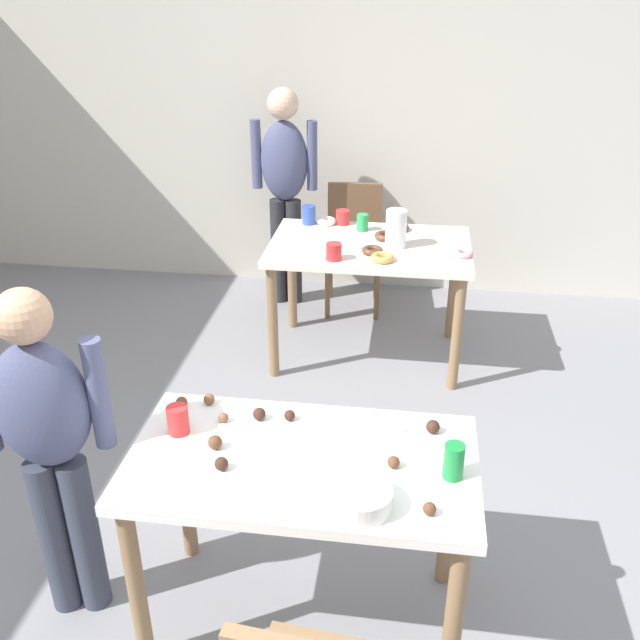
# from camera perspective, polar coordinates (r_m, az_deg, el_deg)

# --- Properties ---
(ground_plane) EXTENTS (6.40, 6.40, 0.00)m
(ground_plane) POSITION_cam_1_polar(r_m,az_deg,el_deg) (2.90, -3.58, -22.72)
(ground_plane) COLOR gray
(wall_back) EXTENTS (6.40, 0.10, 2.60)m
(wall_back) POSITION_cam_1_polar(r_m,az_deg,el_deg) (5.13, 3.22, 16.68)
(wall_back) COLOR beige
(wall_back) RESTS_ON ground_plane
(dining_table_near) EXTENTS (1.16, 0.64, 0.75)m
(dining_table_near) POSITION_cam_1_polar(r_m,az_deg,el_deg) (2.44, -1.47, -13.35)
(dining_table_near) COLOR white
(dining_table_near) RESTS_ON ground_plane
(dining_table_far) EXTENTS (1.18, 0.77, 0.75)m
(dining_table_far) POSITION_cam_1_polar(r_m,az_deg,el_deg) (4.18, 4.04, 4.93)
(dining_table_far) COLOR silver
(dining_table_far) RESTS_ON ground_plane
(chair_far_table) EXTENTS (0.43, 0.43, 0.87)m
(chair_far_table) POSITION_cam_1_polar(r_m,az_deg,el_deg) (4.94, 2.78, 6.59)
(chair_far_table) COLOR brown
(chair_far_table) RESTS_ON ground_plane
(person_girl_near) EXTENTS (0.45, 0.26, 1.33)m
(person_girl_near) POSITION_cam_1_polar(r_m,az_deg,el_deg) (2.57, -21.29, -8.86)
(person_girl_near) COLOR #383D4C
(person_girl_near) RESTS_ON ground_plane
(person_adult_far) EXTENTS (0.45, 0.21, 1.52)m
(person_adult_far) POSITION_cam_1_polar(r_m,az_deg,el_deg) (4.86, -2.90, 11.35)
(person_adult_far) COLOR #28282D
(person_adult_far) RESTS_ON ground_plane
(mixing_bowl) EXTENTS (0.19, 0.19, 0.07)m
(mixing_bowl) POSITION_cam_1_polar(r_m,az_deg,el_deg) (2.16, 3.37, -14.31)
(mixing_bowl) COLOR white
(mixing_bowl) RESTS_ON dining_table_near
(soda_can) EXTENTS (0.07, 0.07, 0.12)m
(soda_can) POSITION_cam_1_polar(r_m,az_deg,el_deg) (2.29, 10.86, -11.25)
(soda_can) COLOR #198438
(soda_can) RESTS_ON dining_table_near
(fork_near) EXTENTS (0.17, 0.02, 0.01)m
(fork_near) POSITION_cam_1_polar(r_m,az_deg,el_deg) (2.50, 5.06, -8.79)
(fork_near) COLOR silver
(fork_near) RESTS_ON dining_table_near
(cup_near_0) EXTENTS (0.08, 0.08, 0.10)m
(cup_near_0) POSITION_cam_1_polar(r_m,az_deg,el_deg) (2.50, -11.52, -7.98)
(cup_near_0) COLOR red
(cup_near_0) RESTS_ON dining_table_near
(cake_ball_0) EXTENTS (0.04, 0.04, 0.04)m
(cake_ball_0) POSITION_cam_1_polar(r_m,az_deg,el_deg) (2.32, 6.03, -11.46)
(cake_ball_0) COLOR brown
(cake_ball_0) RESTS_ON dining_table_near
(cake_ball_1) EXTENTS (0.04, 0.04, 0.04)m
(cake_ball_1) POSITION_cam_1_polar(r_m,az_deg,el_deg) (2.17, 8.92, -14.98)
(cake_ball_1) COLOR brown
(cake_ball_1) RESTS_ON dining_table_near
(cake_ball_2) EXTENTS (0.05, 0.05, 0.05)m
(cake_ball_2) POSITION_cam_1_polar(r_m,az_deg,el_deg) (2.49, 9.20, -8.59)
(cake_ball_2) COLOR #3D2319
(cake_ball_2) RESTS_ON dining_table_near
(cake_ball_3) EXTENTS (0.04, 0.04, 0.04)m
(cake_ball_3) POSITION_cam_1_polar(r_m,az_deg,el_deg) (2.54, -7.88, -7.89)
(cake_ball_3) COLOR brown
(cake_ball_3) RESTS_ON dining_table_near
(cake_ball_4) EXTENTS (0.04, 0.04, 0.04)m
(cake_ball_4) POSITION_cam_1_polar(r_m,az_deg,el_deg) (2.53, -2.50, -7.79)
(cake_ball_4) COLOR #3D2319
(cake_ball_4) RESTS_ON dining_table_near
(cake_ball_5) EXTENTS (0.05, 0.05, 0.05)m
(cake_ball_5) POSITION_cam_1_polar(r_m,az_deg,el_deg) (2.42, -8.56, -9.84)
(cake_ball_5) COLOR brown
(cake_ball_5) RESTS_ON dining_table_near
(cake_ball_6) EXTENTS (0.05, 0.05, 0.05)m
(cake_ball_6) POSITION_cam_1_polar(r_m,az_deg,el_deg) (2.32, -8.05, -11.54)
(cake_ball_6) COLOR #3D2319
(cake_ball_6) RESTS_ON dining_table_near
(cake_ball_7) EXTENTS (0.04, 0.04, 0.04)m
(cake_ball_7) POSITION_cam_1_polar(r_m,az_deg,el_deg) (2.64, -9.04, -6.40)
(cake_ball_7) COLOR brown
(cake_ball_7) RESTS_ON dining_table_near
(cake_ball_8) EXTENTS (0.05, 0.05, 0.05)m
(cake_ball_8) POSITION_cam_1_polar(r_m,az_deg,el_deg) (2.54, -4.98, -7.65)
(cake_ball_8) COLOR #3D2319
(cake_ball_8) RESTS_ON dining_table_near
(cake_ball_9) EXTENTS (0.04, 0.04, 0.04)m
(cake_ball_9) POSITION_cam_1_polar(r_m,az_deg,el_deg) (2.64, -11.22, -6.60)
(cake_ball_9) COLOR brown
(cake_ball_9) RESTS_ON dining_table_near
(pitcher_far) EXTENTS (0.12, 0.12, 0.22)m
(pitcher_far) POSITION_cam_1_polar(r_m,az_deg,el_deg) (4.07, 6.22, 7.42)
(pitcher_far) COLOR white
(pitcher_far) RESTS_ON dining_table_far
(cup_far_0) EXTENTS (0.09, 0.09, 0.09)m
(cup_far_0) POSITION_cam_1_polar(r_m,az_deg,el_deg) (4.45, 1.86, 8.38)
(cup_far_0) COLOR red
(cup_far_0) RESTS_ON dining_table_far
(cup_far_1) EXTENTS (0.07, 0.07, 0.10)m
(cup_far_1) POSITION_cam_1_polar(r_m,az_deg,el_deg) (4.34, 3.49, 7.96)
(cup_far_1) COLOR green
(cup_far_1) RESTS_ON dining_table_far
(cup_far_2) EXTENTS (0.09, 0.09, 0.09)m
(cup_far_2) POSITION_cam_1_polar(r_m,az_deg,el_deg) (3.88, 1.10, 5.61)
(cup_far_2) COLOR red
(cup_far_2) RESTS_ON dining_table_far
(cup_far_3) EXTENTS (0.08, 0.08, 0.12)m
(cup_far_3) POSITION_cam_1_polar(r_m,az_deg,el_deg) (4.45, -0.92, 8.58)
(cup_far_3) COLOR #3351B2
(cup_far_3) RESTS_ON dining_table_far
(donut_far_0) EXTENTS (0.12, 0.12, 0.04)m
(donut_far_0) POSITION_cam_1_polar(r_m,az_deg,el_deg) (4.46, 0.54, 8.07)
(donut_far_0) COLOR white
(donut_far_0) RESTS_ON dining_table_far
(donut_far_1) EXTENTS (0.13, 0.13, 0.04)m
(donut_far_1) POSITION_cam_1_polar(r_m,az_deg,el_deg) (4.37, 6.44, 7.53)
(donut_far_1) COLOR brown
(donut_far_1) RESTS_ON dining_table_far
(donut_far_2) EXTENTS (0.11, 0.11, 0.03)m
(donut_far_2) POSITION_cam_1_polar(r_m,az_deg,el_deg) (4.02, 11.63, 5.33)
(donut_far_2) COLOR pink
(donut_far_2) RESTS_ON dining_table_far
(donut_far_3) EXTENTS (0.13, 0.13, 0.04)m
(donut_far_3) POSITION_cam_1_polar(r_m,az_deg,el_deg) (3.89, 5.11, 5.10)
(donut_far_3) COLOR gold
(donut_far_3) RESTS_ON dining_table_far
(donut_far_4) EXTENTS (0.12, 0.12, 0.04)m
(donut_far_4) POSITION_cam_1_polar(r_m,az_deg,el_deg) (3.99, 4.30, 5.69)
(donut_far_4) COLOR brown
(donut_far_4) RESTS_ON dining_table_far
(donut_far_5) EXTENTS (0.13, 0.13, 0.04)m
(donut_far_5) POSITION_cam_1_polar(r_m,az_deg,el_deg) (4.22, 5.37, 6.84)
(donut_far_5) COLOR brown
(donut_far_5) RESTS_ON dining_table_far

